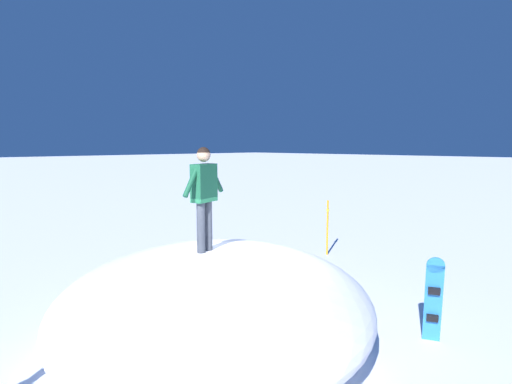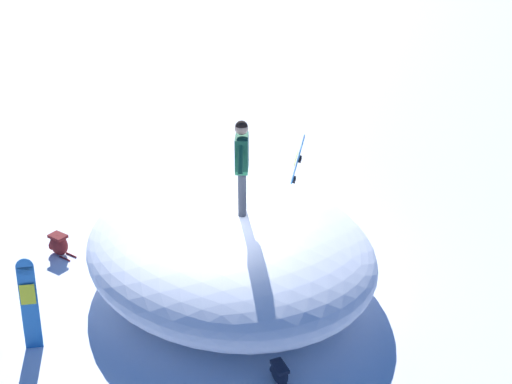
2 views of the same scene
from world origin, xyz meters
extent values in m
plane|color=white|center=(0.00, 0.00, 0.00)|extent=(240.00, 240.00, 0.00)
ellipsoid|color=white|center=(0.11, 0.57, 0.79)|extent=(7.95, 7.88, 1.58)
cylinder|color=#333842|center=(0.41, 0.46, 2.00)|extent=(0.14, 0.14, 0.85)
cylinder|color=#333842|center=(0.37, 0.65, 2.00)|extent=(0.14, 0.14, 0.85)
cube|color=#195638|center=(0.39, 0.56, 2.75)|extent=(0.33, 0.51, 0.64)
sphere|color=tan|center=(0.39, 0.56, 3.21)|extent=(0.23, 0.23, 0.23)
cylinder|color=#195638|center=(0.47, 0.24, 2.80)|extent=(0.18, 0.41, 0.52)
cylinder|color=#195638|center=(0.31, 0.87, 2.80)|extent=(0.18, 0.41, 0.52)
sphere|color=black|center=(0.39, 0.56, 3.24)|extent=(0.22, 0.22, 0.22)
cube|color=#2672BF|center=(0.47, 4.46, 0.75)|extent=(0.40, 0.33, 1.50)
cylinder|color=#2672BF|center=(0.63, 4.49, 1.50)|extent=(0.12, 0.27, 0.26)
cube|color=yellow|center=(0.48, 4.46, 1.02)|extent=(0.13, 0.24, 0.36)
cube|color=black|center=(0.57, 4.48, 1.02)|extent=(0.13, 0.20, 0.12)
cube|color=black|center=(0.45, 4.45, 0.48)|extent=(0.13, 0.20, 0.12)
cube|color=#2672BF|center=(-2.47, -2.06, 0.71)|extent=(0.39, 0.39, 1.42)
cylinder|color=#2672BF|center=(-2.53, -1.93, 1.42)|extent=(0.29, 0.19, 0.29)
cube|color=yellow|center=(-2.48, -2.05, 0.96)|extent=(0.25, 0.17, 0.34)
cube|color=black|center=(-2.51, -1.97, 0.96)|extent=(0.21, 0.16, 0.12)
cube|color=black|center=(-2.47, -2.06, 0.45)|extent=(0.21, 0.16, 0.12)
ellipsoid|color=#1E2333|center=(1.73, -1.83, 0.16)|extent=(0.44, 0.46, 0.32)
ellipsoid|color=#2B3144|center=(1.61, -1.68, 0.11)|extent=(0.21, 0.20, 0.15)
cube|color=#1E2333|center=(1.73, -1.83, 0.30)|extent=(0.37, 0.39, 0.06)
ellipsoid|color=maroon|center=(-3.57, 0.57, 0.23)|extent=(0.49, 0.41, 0.46)
ellipsoid|color=maroon|center=(-3.75, 0.63, 0.16)|extent=(0.18, 0.25, 0.22)
cube|color=maroon|center=(-3.57, 0.57, 0.43)|extent=(0.41, 0.35, 0.06)
cylinder|color=maroon|center=(-3.38, 0.42, 0.01)|extent=(0.29, 0.13, 0.04)
cylinder|color=maroon|center=(-3.33, 0.58, 0.01)|extent=(0.29, 0.13, 0.04)
camera|label=1|loc=(-5.14, 4.86, 3.39)|focal=29.25mm
camera|label=2|loc=(3.69, -9.81, 7.39)|focal=47.72mm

